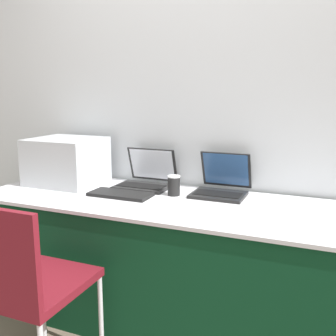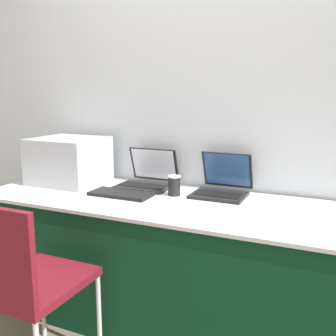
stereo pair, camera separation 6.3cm
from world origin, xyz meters
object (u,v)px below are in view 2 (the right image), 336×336
(laptop_right, at_px, (222,186))
(coffee_cup, at_px, (174,185))
(printer, at_px, (69,159))
(laptop_left, at_px, (147,178))
(chair, at_px, (24,277))
(external_keyboard, at_px, (121,194))

(laptop_right, height_order, coffee_cup, laptop_right)
(printer, relative_size, laptop_right, 1.32)
(printer, distance_m, laptop_left, 0.55)
(laptop_right, relative_size, chair, 0.38)
(laptop_left, bearing_deg, chair, -95.88)
(printer, xyz_separation_m, coffee_cup, (0.77, -0.00, -0.10))
(external_keyboard, distance_m, coffee_cup, 0.32)
(laptop_left, relative_size, coffee_cup, 2.84)
(chair, bearing_deg, printer, 115.73)
(printer, height_order, external_keyboard, printer)
(laptop_right, bearing_deg, printer, -172.60)
(laptop_right, bearing_deg, external_keyboard, -152.94)
(external_keyboard, height_order, chair, chair)
(printer, distance_m, external_keyboard, 0.53)
(printer, bearing_deg, laptop_right, 7.40)
(laptop_left, bearing_deg, external_keyboard, -97.65)
(external_keyboard, bearing_deg, chair, -95.22)
(printer, relative_size, coffee_cup, 3.75)
(printer, distance_m, coffee_cup, 0.78)
(laptop_left, relative_size, chair, 0.38)
(printer, distance_m, laptop_right, 1.04)
(laptop_left, height_order, coffee_cup, laptop_left)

